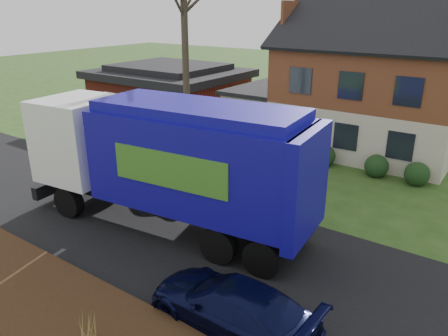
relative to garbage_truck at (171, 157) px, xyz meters
The scene contains 9 objects.
ground 2.78m from the garbage_truck, 33.64° to the right, with size 120.00×120.00×0.00m, color #284617.
road 2.77m from the garbage_truck, 33.64° to the right, with size 80.00×7.00×0.02m, color black.
mulch_verge 6.28m from the garbage_truck, 83.76° to the right, with size 80.00×3.50×0.30m, color black.
main_house 13.72m from the garbage_truck, 81.09° to the left, with size 12.95×8.95×9.26m.
ranch_house 16.99m from the garbage_truck, 132.11° to the left, with size 9.80×8.20×3.70m.
garbage_truck is the anchor object (origin of this frame).
silver_sedan 4.19m from the garbage_truck, 124.76° to the left, with size 1.41×4.03×1.33m, color #9EA0A5.
navy_wagon 6.02m from the garbage_truck, 33.99° to the right, with size 1.85×4.56×1.32m, color black.
grass_clump_mid 6.61m from the garbage_truck, 65.94° to the right, with size 0.31×0.26×0.88m.
Camera 1 is at (9.02, -10.07, 7.59)m, focal length 35.00 mm.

